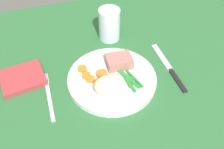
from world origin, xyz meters
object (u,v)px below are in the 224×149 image
meat_portion (119,61)px  napkin (23,78)px  fork (49,96)px  dinner_plate (112,79)px  knife (169,68)px  water_glass (109,26)px

meat_portion → napkin: bearing=171.2°
fork → napkin: size_ratio=1.43×
dinner_plate → fork: 17.50cm
dinner_plate → knife: dinner_plate is taller
dinner_plate → knife: size_ratio=1.19×
knife → water_glass: (-12.31, 19.09, 4.24)cm
fork → meat_portion: bearing=12.2°
knife → napkin: (-40.96, 8.29, 0.51)cm
dinner_plate → napkin: dinner_plate is taller
knife → napkin: size_ratio=1.77×
dinner_plate → fork: size_ratio=1.48×
water_glass → knife: bearing=-57.2°
knife → napkin: 41.79cm
meat_portion → knife: 14.96cm
knife → fork: bearing=179.6°
meat_portion → napkin: (-26.87, 4.14, -2.38)cm
meat_portion → napkin: meat_portion is taller
dinner_plate → fork: (-17.49, -0.26, -0.60)cm
knife → napkin: napkin is taller
dinner_plate → knife: 17.41cm
water_glass → napkin: (-28.65, -10.81, -3.74)cm
water_glass → fork: bearing=-139.8°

